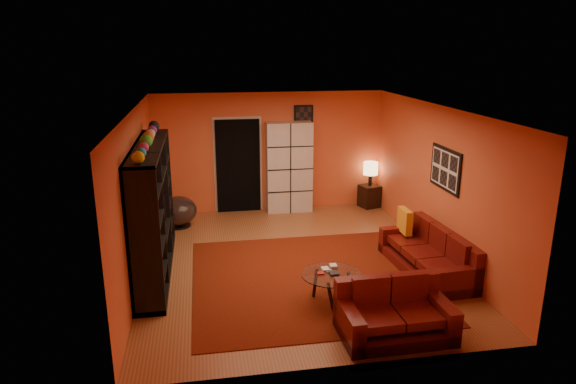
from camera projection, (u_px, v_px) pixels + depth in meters
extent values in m
plane|color=brown|center=(294.00, 262.00, 8.77)|extent=(6.00, 6.00, 0.00)
plane|color=white|center=(294.00, 109.00, 8.05)|extent=(6.00, 6.00, 0.00)
plane|color=#E15A31|center=(270.00, 152.00, 11.25)|extent=(6.00, 0.00, 6.00)
plane|color=#E15A31|center=(344.00, 262.00, 5.57)|extent=(6.00, 0.00, 6.00)
plane|color=#E15A31|center=(137.00, 196.00, 8.00)|extent=(0.00, 6.00, 6.00)
plane|color=#E15A31|center=(437.00, 182.00, 8.81)|extent=(0.00, 6.00, 6.00)
cube|color=#511409|center=(308.00, 279.00, 8.12)|extent=(3.60, 3.60, 0.01)
cube|color=black|center=(238.00, 166.00, 11.17)|extent=(0.95, 0.10, 2.04)
cube|color=black|center=(445.00, 169.00, 8.44)|extent=(0.03, 1.00, 0.70)
cube|color=black|center=(304.00, 117.00, 11.14)|extent=(0.42, 0.03, 0.52)
cube|color=black|center=(153.00, 210.00, 8.11)|extent=(0.45, 3.00, 2.10)
imported|color=black|center=(157.00, 213.00, 8.22)|extent=(0.85, 0.11, 0.49)
cube|color=#500C0A|center=(426.00, 263.00, 8.34)|extent=(0.95, 2.04, 0.32)
cube|color=#500C0A|center=(445.00, 246.00, 8.33)|extent=(0.31, 2.00, 0.85)
cube|color=#500C0A|center=(457.00, 278.00, 7.45)|extent=(0.83, 0.23, 0.62)
cube|color=#500C0A|center=(402.00, 235.00, 9.14)|extent=(0.83, 0.23, 0.62)
cube|color=#500C0A|center=(443.00, 258.00, 7.73)|extent=(0.63, 0.56, 0.12)
cube|color=#500C0A|center=(425.00, 245.00, 8.24)|extent=(0.63, 0.56, 0.12)
cube|color=#500C0A|center=(410.00, 233.00, 8.75)|extent=(0.63, 0.56, 0.12)
cube|color=#500C0A|center=(395.00, 325.00, 6.49)|extent=(1.41, 0.86, 0.32)
cube|color=#500C0A|center=(386.00, 294.00, 6.73)|extent=(1.40, 0.21, 0.85)
cube|color=#500C0A|center=(440.00, 310.00, 6.56)|extent=(0.20, 0.84, 0.62)
cube|color=#500C0A|center=(349.00, 319.00, 6.34)|extent=(0.20, 0.84, 0.62)
cube|color=#500C0A|center=(417.00, 302.00, 6.42)|extent=(0.51, 0.63, 0.12)
cube|color=#500C0A|center=(378.00, 306.00, 6.32)|extent=(0.51, 0.63, 0.12)
cube|color=orange|center=(405.00, 221.00, 8.89)|extent=(0.12, 0.42, 0.42)
cylinder|color=silver|center=(331.00, 274.00, 7.29)|extent=(0.86, 0.86, 0.02)
cylinder|color=black|center=(347.00, 284.00, 7.46)|extent=(0.05, 0.05, 0.41)
cylinder|color=black|center=(315.00, 283.00, 7.50)|extent=(0.05, 0.05, 0.41)
cylinder|color=black|center=(331.00, 297.00, 7.10)|extent=(0.05, 0.05, 0.41)
cube|color=silver|center=(289.00, 167.00, 11.21)|extent=(0.99, 0.45, 1.98)
cylinder|color=black|center=(179.00, 225.00, 10.46)|extent=(0.44, 0.44, 0.03)
cylinder|color=black|center=(179.00, 222.00, 10.43)|extent=(0.06, 0.06, 0.15)
ellipsoid|color=#413939|center=(178.00, 211.00, 10.37)|extent=(0.77, 0.77, 0.58)
cube|color=black|center=(369.00, 196.00, 11.67)|extent=(0.50, 0.50, 0.50)
cylinder|color=black|center=(370.00, 180.00, 11.56)|extent=(0.08, 0.08, 0.26)
cylinder|color=#FAD589|center=(371.00, 168.00, 11.49)|extent=(0.32, 0.32, 0.28)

